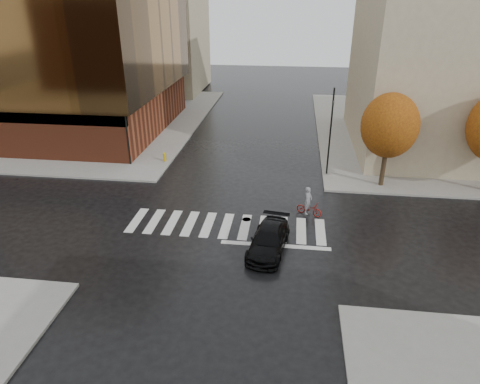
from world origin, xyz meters
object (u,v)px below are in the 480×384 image
object	(u,v)px
cyclist	(309,206)
traffic_light_ne	(331,128)
sedan	(269,240)
traffic_light_nw	(124,109)
fire_hydrant	(165,156)

from	to	relation	value
cyclist	traffic_light_ne	bearing A→B (deg)	12.05
sedan	traffic_light_ne	world-z (taller)	traffic_light_ne
traffic_light_nw	fire_hydrant	size ratio (longest dim) A/B	10.50
fire_hydrant	sedan	bearing A→B (deg)	-52.23
cyclist	traffic_light_ne	size ratio (longest dim) A/B	0.29
sedan	fire_hydrant	distance (m)	14.93
traffic_light_ne	cyclist	bearing A→B (deg)	55.51
sedan	cyclist	world-z (taller)	cyclist
cyclist	traffic_light_nw	bearing A→B (deg)	89.64
sedan	traffic_light_nw	xyz separation A→B (m)	(-11.64, 10.80, 3.92)
sedan	traffic_light_ne	bearing A→B (deg)	79.51
cyclist	fire_hydrant	xyz separation A→B (m)	(-11.33, 7.50, -0.09)
traffic_light_ne	fire_hydrant	world-z (taller)	traffic_light_ne
cyclist	fire_hydrant	distance (m)	13.58
fire_hydrant	cyclist	bearing A→B (deg)	-33.51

